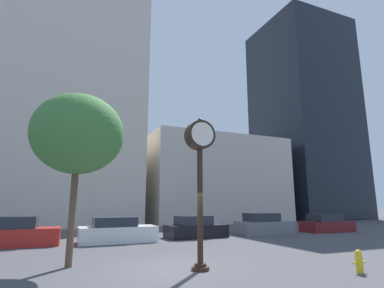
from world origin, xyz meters
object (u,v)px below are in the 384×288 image
Objects in this scene: car_white at (117,231)px; bare_tree at (78,134)px; car_red at (15,234)px; car_grey at (264,225)px; car_black at (195,228)px; fire_hydrant_near at (359,261)px; street_clock at (200,158)px; car_maroon at (327,224)px.

bare_tree reaches higher than car_white.
car_red is 15.38m from car_grey.
bare_tree is at bearing -113.65° from car_white.
car_grey is 15.00m from bare_tree.
car_black is (10.12, 0.02, -0.06)m from car_red.
car_grey reaches higher than fire_hydrant_near.
fire_hydrant_near is at bearing -61.69° from car_white.
car_black is at bearing -177.54° from car_grey.
street_clock is at bearing -132.82° from car_grey.
car_white is 0.69× the size of bare_tree.
car_grey is at bearing -3.36° from car_black.
car_white is at bearing -178.34° from car_maroon.
fire_hydrant_near is at bearing -88.75° from car_black.
street_clock is 1.21× the size of car_white.
bare_tree reaches higher than car_red.
street_clock reaches higher than car_maroon.
street_clock is at bearing -29.05° from bare_tree.
street_clock is at bearing -148.49° from car_maroon.
car_white reaches higher than fire_hydrant_near.
car_white is 1.08× the size of car_black.
car_red reaches higher than car_black.
car_red is 1.06× the size of car_maroon.
car_white is (5.10, -0.42, -0.04)m from car_red.
car_white is 15.83m from car_maroon.
fire_hydrant_near is 10.50m from bare_tree.
car_grey is (15.38, -0.02, -0.01)m from car_red.
street_clock is 1.21× the size of car_red.
car_red is 0.69× the size of bare_tree.
bare_tree is (-3.97, 2.21, 0.97)m from street_clock.
bare_tree is (-7.64, -6.54, 4.10)m from car_black.
car_grey is at bearing 26.73° from bare_tree.
car_black is at bearing 94.16° from fire_hydrant_near.
bare_tree is (-8.44, 4.52, 4.31)m from fire_hydrant_near.
street_clock is 16.98m from car_maroon.
street_clock is 7.32× the size of fire_hydrant_near.
car_maroon is at bearing 46.69° from fire_hydrant_near.
car_red is at bearing 134.70° from fire_hydrant_near.
street_clock is 1.31× the size of car_grey.
car_white reaches higher than car_maroon.
car_white is at bearing 99.23° from street_clock.
car_black is 1.00× the size of car_grey.
car_grey is (5.26, -0.04, 0.05)m from car_black.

